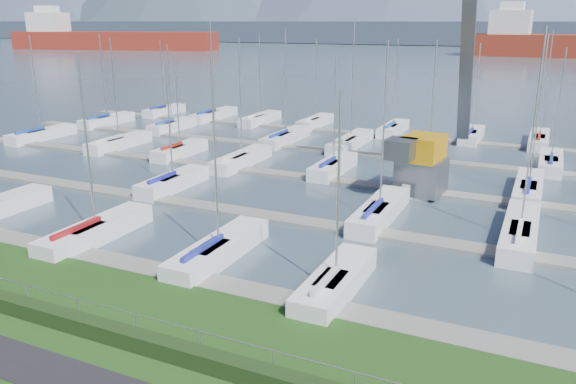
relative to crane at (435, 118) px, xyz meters
The scene contains 8 objects.
water 233.56m from the crane, 91.27° to the left, with size 800.00×540.00×0.20m, color #40515E.
hedge 27.91m from the crane, 100.85° to the right, with size 80.00×0.70×0.70m, color black.
fence 27.38m from the crane, 101.01° to the right, with size 0.04×0.04×80.00m, color #9A9CA3.
foothill 303.48m from the crane, 90.98° to the left, with size 900.00×80.00×12.00m, color #3C4657.
docks 7.61m from the crane, behind, with size 90.00×41.60×0.25m.
crane is the anchor object (origin of this frame).
cargo_ship_west 244.51m from the crane, 137.63° to the left, with size 95.49×38.65×21.50m.
sailboat_fleet 7.69m from the crane, 159.68° to the left, with size 75.85×49.19×13.49m.
Camera 1 is at (12.62, -15.21, 12.16)m, focal length 35.00 mm.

